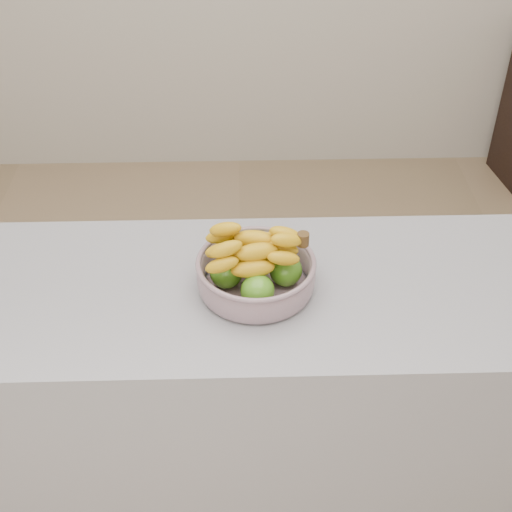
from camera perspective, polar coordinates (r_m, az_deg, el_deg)
The scene contains 3 objects.
ground at distance 2.55m, azimuth -0.96°, elevation -15.78°, with size 4.00×4.00×0.00m, color #8F7658.
counter at distance 2.10m, azimuth -1.03°, elevation -11.88°, with size 2.00×0.60×0.90m, color #95949C.
fruit_bowl at distance 1.75m, azimuth -0.02°, elevation -1.17°, with size 0.30×0.30×0.16m.
Camera 1 is at (-0.00, -1.50, 2.06)m, focal length 50.00 mm.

